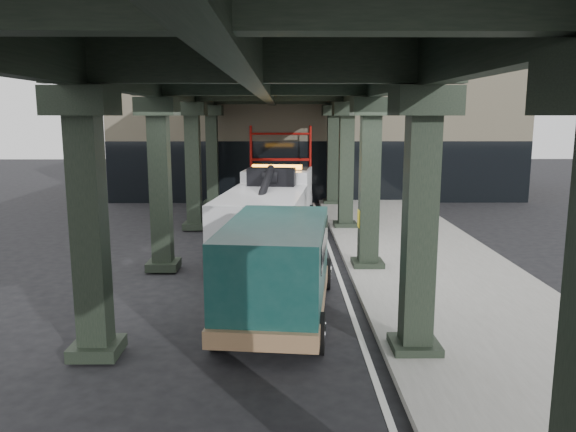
{
  "coord_description": "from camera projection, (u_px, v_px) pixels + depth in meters",
  "views": [
    {
      "loc": [
        0.11,
        -14.0,
        4.5
      ],
      "look_at": [
        0.25,
        1.61,
        1.7
      ],
      "focal_mm": 35.0,
      "sensor_mm": 36.0,
      "label": 1
    }
  ],
  "objects": [
    {
      "name": "scaffolding",
      "position": [
        281.0,
        163.0,
        28.61
      ],
      "size": [
        3.08,
        0.88,
        4.0
      ],
      "color": "red",
      "rests_on": "ground"
    },
    {
      "name": "towed_van",
      "position": [
        278.0,
        266.0,
        12.39
      ],
      "size": [
        2.76,
        5.8,
        2.27
      ],
      "rotation": [
        0.0,
        0.0,
        -0.11
      ],
      "color": "#103B37",
      "rests_on": "ground"
    },
    {
      "name": "viaduct",
      "position": [
        264.0,
        80.0,
        15.57
      ],
      "size": [
        7.4,
        32.0,
        6.4
      ],
      "color": "black",
      "rests_on": "ground"
    },
    {
      "name": "sidewalk",
      "position": [
        431.0,
        268.0,
        16.57
      ],
      "size": [
        5.0,
        40.0,
        0.15
      ],
      "primitive_type": "cube",
      "color": "gray",
      "rests_on": "ground"
    },
    {
      "name": "tow_truck",
      "position": [
        270.0,
        208.0,
        19.26
      ],
      "size": [
        3.38,
        8.86,
        2.84
      ],
      "rotation": [
        0.0,
        0.0,
        -0.12
      ],
      "color": "black",
      "rests_on": "ground"
    },
    {
      "name": "lane_stripe",
      "position": [
        337.0,
        270.0,
        16.55
      ],
      "size": [
        0.12,
        38.0,
        0.01
      ],
      "primitive_type": "cube",
      "color": "silver",
      "rests_on": "ground"
    },
    {
      "name": "building",
      "position": [
        314.0,
        124.0,
        33.57
      ],
      "size": [
        22.0,
        10.0,
        8.0
      ],
      "primitive_type": "cube",
      "color": "#C6B793",
      "rests_on": "ground"
    },
    {
      "name": "ground",
      "position": [
        279.0,
        291.0,
        14.57
      ],
      "size": [
        90.0,
        90.0,
        0.0
      ],
      "primitive_type": "plane",
      "color": "black",
      "rests_on": "ground"
    }
  ]
}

